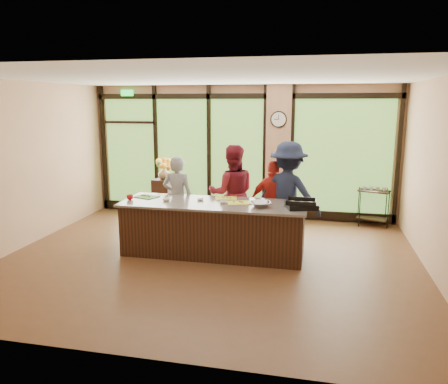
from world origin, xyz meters
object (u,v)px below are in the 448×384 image
at_px(island_base, 214,229).
at_px(cook_right, 288,194).
at_px(flower_stand, 165,198).
at_px(bar_cart, 373,202).
at_px(roasting_pan, 301,206).
at_px(cook_left, 178,198).

relative_size(island_base, cook_right, 1.61).
distance_m(island_base, flower_stand, 2.79).
relative_size(cook_right, bar_cart, 2.24).
distance_m(cook_right, bar_cart, 2.44).
relative_size(island_base, roasting_pan, 6.52).
height_order(roasting_pan, bar_cart, roasting_pan).
relative_size(island_base, flower_stand, 3.51).
xyz_separation_m(cook_left, bar_cart, (3.81, 1.76, -0.30)).
height_order(cook_left, bar_cart, cook_left).
height_order(cook_left, roasting_pan, cook_left).
bearing_deg(flower_stand, bar_cart, 14.73).
relative_size(cook_right, roasting_pan, 4.05).
xyz_separation_m(flower_stand, bar_cart, (4.63, 0.23, 0.07)).
bearing_deg(flower_stand, roasting_pan, -24.17).
relative_size(cook_left, flower_stand, 1.84).
bearing_deg(bar_cart, island_base, -120.63).
xyz_separation_m(roasting_pan, bar_cart, (1.43, 2.56, -0.45)).
distance_m(cook_right, roasting_pan, 0.93).
xyz_separation_m(cook_right, flower_stand, (-2.92, 1.44, -0.52)).
distance_m(flower_stand, bar_cart, 4.64).
bearing_deg(flower_stand, cook_right, -14.41).
bearing_deg(cook_left, bar_cart, -154.48).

